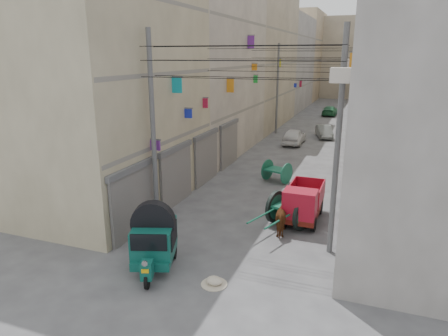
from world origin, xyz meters
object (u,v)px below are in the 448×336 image
at_px(auto_rickshaw, 154,239).
at_px(distant_car_grey, 324,131).
at_px(horse, 285,217).
at_px(mini_truck, 303,205).
at_px(feed_sack, 214,281).
at_px(distant_car_white, 294,136).
at_px(tonga_cart, 289,210).
at_px(distant_car_green, 330,111).
at_px(second_cart, 277,171).

xyz_separation_m(auto_rickshaw, distant_car_grey, (2.69, 24.73, -0.52)).
bearing_deg(horse, distant_car_grey, -97.05).
relative_size(mini_truck, distant_car_grey, 0.94).
relative_size(feed_sack, distant_car_white, 0.14).
bearing_deg(feed_sack, horse, 74.25).
bearing_deg(tonga_cart, horse, -69.87).
relative_size(tonga_cart, mini_truck, 1.09).
relative_size(auto_rickshaw, feed_sack, 5.06).
xyz_separation_m(auto_rickshaw, tonga_cart, (3.56, 4.98, -0.33)).
bearing_deg(auto_rickshaw, horse, 30.68).
distance_m(tonga_cart, distant_car_grey, 19.77).
xyz_separation_m(auto_rickshaw, feed_sack, (2.29, -0.31, -0.93)).
xyz_separation_m(horse, distant_car_green, (-1.87, 34.48, -0.14)).
xyz_separation_m(tonga_cart, horse, (0.01, -0.76, -0.04)).
height_order(horse, distant_car_white, horse).
height_order(horse, distant_car_grey, horse).
height_order(second_cart, horse, horse).
height_order(tonga_cart, distant_car_green, tonga_cart).
bearing_deg(mini_truck, distant_car_green, 94.49).
bearing_deg(distant_car_grey, mini_truck, -101.69).
xyz_separation_m(tonga_cart, mini_truck, (0.50, 0.46, 0.09)).
bearing_deg(distant_car_grey, tonga_cart, -103.23).
distance_m(mini_truck, distant_car_white, 16.13).
xyz_separation_m(mini_truck, feed_sack, (-1.77, -5.75, -0.69)).
bearing_deg(second_cart, mini_truck, -46.68).
distance_m(tonga_cart, feed_sack, 5.47).
relative_size(distant_car_white, distant_car_grey, 1.14).
bearing_deg(tonga_cart, auto_rickshaw, -106.22).
xyz_separation_m(mini_truck, distant_car_white, (-3.36, 15.77, -0.19)).
height_order(mini_truck, distant_car_white, mini_truck).
height_order(second_cart, distant_car_white, distant_car_white).
height_order(mini_truck, horse, mini_truck).
relative_size(distant_car_white, distant_car_green, 0.96).
bearing_deg(feed_sack, distant_car_white, 94.23).
xyz_separation_m(distant_car_white, distant_car_green, (1.00, 17.49, -0.07)).
xyz_separation_m(auto_rickshaw, second_cart, (1.70, 10.84, -0.42)).
distance_m(auto_rickshaw, distant_car_green, 38.74).
height_order(auto_rickshaw, feed_sack, auto_rickshaw).
bearing_deg(second_cart, auto_rickshaw, -79.23).
relative_size(auto_rickshaw, distant_car_green, 0.69).
xyz_separation_m(auto_rickshaw, horse, (3.57, 4.22, -0.36)).
bearing_deg(distant_car_white, second_cart, 95.73).
bearing_deg(horse, distant_car_green, -96.41).
xyz_separation_m(auto_rickshaw, mini_truck, (4.06, 5.44, -0.24)).
distance_m(second_cart, distant_car_white, 10.43).
xyz_separation_m(feed_sack, distant_car_green, (-0.59, 39.01, 0.43)).
xyz_separation_m(second_cart, distant_car_grey, (0.99, 13.89, -0.10)).
distance_m(auto_rickshaw, tonga_cart, 6.13).
xyz_separation_m(tonga_cart, feed_sack, (-1.27, -5.29, -0.60)).
bearing_deg(tonga_cart, second_cart, 127.00).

